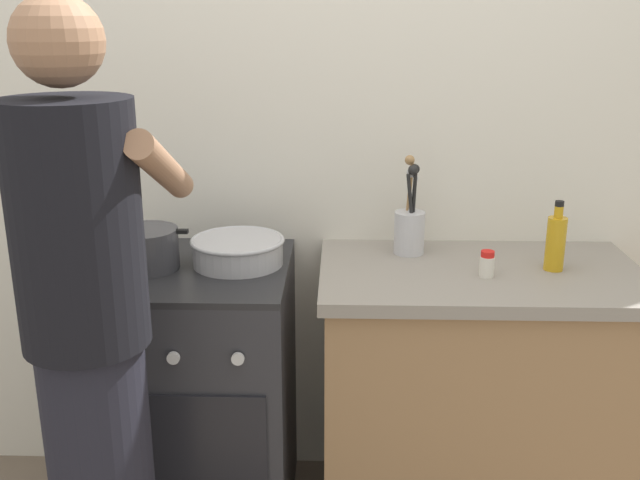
{
  "coord_description": "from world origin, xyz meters",
  "views": [
    {
      "loc": [
        0.11,
        -1.98,
        1.65
      ],
      "look_at": [
        0.05,
        0.12,
        1.0
      ],
      "focal_mm": 40.74,
      "sensor_mm": 36.0,
      "label": 1
    }
  ],
  "objects_px": {
    "utensil_crock": "(410,226)",
    "spice_bottle": "(487,264)",
    "oil_bottle": "(556,242)",
    "pot": "(145,249)",
    "person": "(91,356)",
    "stove_range": "(199,395)",
    "mixing_bowl": "(238,250)"
  },
  "relations": [
    {
      "from": "pot",
      "to": "utensil_crock",
      "type": "distance_m",
      "value": 0.85
    },
    {
      "from": "pot",
      "to": "oil_bottle",
      "type": "relative_size",
      "value": 1.25
    },
    {
      "from": "pot",
      "to": "mixing_bowl",
      "type": "height_order",
      "value": "pot"
    },
    {
      "from": "pot",
      "to": "person",
      "type": "bearing_deg",
      "value": -90.17
    },
    {
      "from": "spice_bottle",
      "to": "mixing_bowl",
      "type": "bearing_deg",
      "value": 173.18
    },
    {
      "from": "oil_bottle",
      "to": "person",
      "type": "distance_m",
      "value": 1.38
    },
    {
      "from": "stove_range",
      "to": "mixing_bowl",
      "type": "distance_m",
      "value": 0.52
    },
    {
      "from": "pot",
      "to": "oil_bottle",
      "type": "xyz_separation_m",
      "value": [
        1.26,
        0.03,
        0.03
      ]
    },
    {
      "from": "stove_range",
      "to": "spice_bottle",
      "type": "xyz_separation_m",
      "value": [
        0.9,
        -0.06,
        0.49
      ]
    },
    {
      "from": "mixing_bowl",
      "to": "person",
      "type": "xyz_separation_m",
      "value": [
        -0.28,
        -0.57,
        -0.09
      ]
    },
    {
      "from": "mixing_bowl",
      "to": "oil_bottle",
      "type": "bearing_deg",
      "value": -1.25
    },
    {
      "from": "spice_bottle",
      "to": "utensil_crock",
      "type": "bearing_deg",
      "value": 134.0
    },
    {
      "from": "mixing_bowl",
      "to": "spice_bottle",
      "type": "xyz_separation_m",
      "value": [
        0.76,
        -0.09,
        -0.01
      ]
    },
    {
      "from": "utensil_crock",
      "to": "oil_bottle",
      "type": "bearing_deg",
      "value": -19.31
    },
    {
      "from": "stove_range",
      "to": "person",
      "type": "xyz_separation_m",
      "value": [
        -0.14,
        -0.54,
        0.41
      ]
    },
    {
      "from": "mixing_bowl",
      "to": "stove_range",
      "type": "bearing_deg",
      "value": -168.2
    },
    {
      "from": "mixing_bowl",
      "to": "spice_bottle",
      "type": "height_order",
      "value": "mixing_bowl"
    },
    {
      "from": "utensil_crock",
      "to": "oil_bottle",
      "type": "relative_size",
      "value": 1.48
    },
    {
      "from": "stove_range",
      "to": "utensil_crock",
      "type": "xyz_separation_m",
      "value": [
        0.69,
        0.16,
        0.54
      ]
    },
    {
      "from": "utensil_crock",
      "to": "oil_bottle",
      "type": "xyz_separation_m",
      "value": [
        0.43,
        -0.15,
        -0.0
      ]
    },
    {
      "from": "mixing_bowl",
      "to": "oil_bottle",
      "type": "distance_m",
      "value": 0.98
    },
    {
      "from": "oil_bottle",
      "to": "utensil_crock",
      "type": "bearing_deg",
      "value": 160.69
    },
    {
      "from": "stove_range",
      "to": "spice_bottle",
      "type": "relative_size",
      "value": 11.11
    },
    {
      "from": "pot",
      "to": "spice_bottle",
      "type": "distance_m",
      "value": 1.04
    },
    {
      "from": "mixing_bowl",
      "to": "utensil_crock",
      "type": "distance_m",
      "value": 0.56
    },
    {
      "from": "pot",
      "to": "mixing_bowl",
      "type": "xyz_separation_m",
      "value": [
        0.28,
        0.05,
        -0.02
      ]
    },
    {
      "from": "spice_bottle",
      "to": "oil_bottle",
      "type": "relative_size",
      "value": 0.37
    },
    {
      "from": "stove_range",
      "to": "utensil_crock",
      "type": "distance_m",
      "value": 0.89
    },
    {
      "from": "oil_bottle",
      "to": "person",
      "type": "height_order",
      "value": "person"
    },
    {
      "from": "utensil_crock",
      "to": "mixing_bowl",
      "type": "bearing_deg",
      "value": -166.63
    },
    {
      "from": "utensil_crock",
      "to": "spice_bottle",
      "type": "relative_size",
      "value": 3.98
    },
    {
      "from": "spice_bottle",
      "to": "oil_bottle",
      "type": "height_order",
      "value": "oil_bottle"
    }
  ]
}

